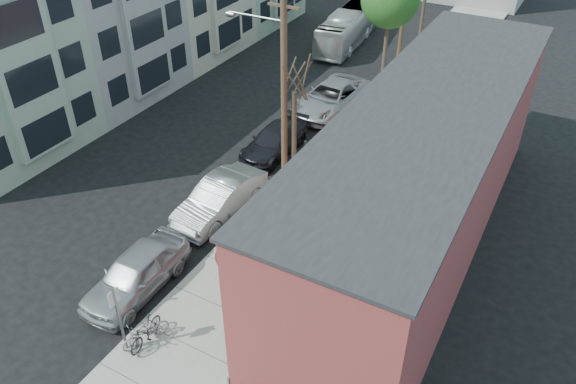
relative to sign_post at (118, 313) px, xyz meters
The scene contains 22 objects.
ground 5.89m from the sign_post, 114.80° to the left, with size 120.00×120.00×0.00m, color black.
sidewalk 16.29m from the sign_post, 83.26° to the left, with size 4.50×58.00×0.15m, color #A09D94.
cafe_building 12.16m from the sign_post, 56.63° to the left, with size 6.60×20.20×6.61m.
apartment_row 23.94m from the sign_post, 126.65° to the left, with size 6.30×32.00×9.00m.
sign_post is the anchor object (origin of this frame).
parking_meter_near 6.58m from the sign_post, 90.88° to the left, with size 0.14×0.14×1.24m.
parking_meter_far 13.34m from the sign_post, 90.43° to the left, with size 0.14×0.14×1.24m.
utility_pole_near 11.39m from the sign_post, 89.79° to the left, with size 3.57×0.28×10.00m.
tree_bare 11.10m from the sign_post, 87.67° to the left, with size 0.24×0.24×4.97m.
patio_chair_a 5.72m from the sign_post, 50.04° to the left, with size 0.50×0.50×0.88m, color #103A28, non-canonical shape.
patio_chair_b 4.01m from the sign_post, 20.34° to the left, with size 0.50×0.50×0.88m, color #103A28, non-canonical shape.
patron_grey 6.81m from the sign_post, 60.70° to the left, with size 0.68×0.45×1.88m, color gray.
patron_green 4.21m from the sign_post, 28.48° to the left, with size 0.75×0.58×1.53m, color #27624A.
cyclist 5.11m from the sign_post, 72.28° to the left, with size 1.22×0.70×1.88m, color maroon.
cyclist_bike 5.19m from the sign_post, 72.28° to the left, with size 0.64×1.84×0.97m, color black.
parked_bike_a 1.36m from the sign_post, 50.87° to the left, with size 0.48×1.70×1.02m, color black.
parked_bike_b 1.41m from the sign_post, 48.86° to the left, with size 0.61×1.74×0.92m, color gray.
car_0 3.10m from the sign_post, 123.26° to the left, with size 1.95×4.84×1.65m, color #A7A6AE.
car_1 8.10m from the sign_post, 101.11° to the left, with size 1.76×5.04×1.66m, color #93989A.
car_2 13.80m from the sign_post, 98.73° to the left, with size 1.94×4.78×1.39m, color black.
car_3 19.57m from the sign_post, 94.55° to the left, with size 2.77×6.00×1.67m, color #9FA0A7.
bus 30.42m from the sign_post, 99.72° to the left, with size 2.14×9.16×2.55m, color white.
Camera 1 is at (13.12, -13.35, 15.42)m, focal length 35.00 mm.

